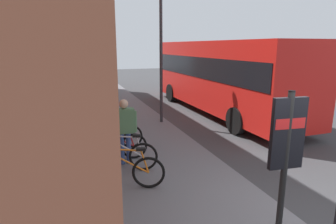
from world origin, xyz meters
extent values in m
plane|color=#38383A|center=(6.00, -1.00, 0.00)|extent=(60.00, 60.00, 0.00)
cube|color=slate|center=(8.00, 1.75, 0.06)|extent=(24.00, 3.50, 0.12)
cube|color=#9E563D|center=(9.00, 3.80, 4.80)|extent=(22.00, 0.60, 9.59)
cube|color=black|center=(2.00, 3.48, 2.40)|extent=(0.90, 0.06, 1.60)
cube|color=black|center=(5.50, 3.48, 2.40)|extent=(0.90, 0.06, 1.60)
cube|color=black|center=(9.00, 3.48, 2.40)|extent=(0.90, 0.06, 1.60)
torus|color=black|center=(2.43, 3.26, 0.48)|extent=(0.30, 0.70, 0.72)
torus|color=black|center=(2.08, 2.27, 0.48)|extent=(0.30, 0.70, 0.72)
cylinder|color=orange|center=(2.25, 2.74, 0.76)|extent=(0.37, 0.97, 0.58)
cylinder|color=orange|center=(2.27, 2.81, 1.00)|extent=(0.32, 0.82, 0.09)
cylinder|color=orange|center=(2.11, 2.34, 0.73)|extent=(0.10, 0.19, 0.51)
cube|color=black|center=(2.13, 2.41, 1.02)|extent=(0.16, 0.22, 0.06)
cylinder|color=orange|center=(2.41, 3.21, 1.08)|extent=(0.46, 0.18, 0.02)
torus|color=black|center=(3.35, 3.14, 0.48)|extent=(0.29, 0.70, 0.72)
torus|color=black|center=(3.00, 2.15, 0.48)|extent=(0.29, 0.70, 0.72)
cylinder|color=silver|center=(3.17, 2.62, 0.76)|extent=(0.37, 0.97, 0.58)
cylinder|color=silver|center=(3.19, 2.69, 1.00)|extent=(0.31, 0.82, 0.09)
cylinder|color=silver|center=(3.03, 2.22, 0.73)|extent=(0.09, 0.19, 0.51)
cube|color=black|center=(3.05, 2.29, 1.02)|extent=(0.16, 0.22, 0.06)
cylinder|color=silver|center=(3.33, 3.09, 1.08)|extent=(0.46, 0.18, 0.02)
torus|color=black|center=(4.03, 3.23, 0.48)|extent=(0.20, 0.72, 0.72)
torus|color=black|center=(3.82, 2.20, 0.48)|extent=(0.20, 0.72, 0.72)
cylinder|color=#B21E1E|center=(3.92, 2.69, 0.76)|extent=(0.24, 1.00, 0.58)
cylinder|color=#B21E1E|center=(3.94, 2.76, 1.00)|extent=(0.20, 0.84, 0.09)
cylinder|color=#B21E1E|center=(3.84, 2.27, 0.73)|extent=(0.07, 0.19, 0.51)
cube|color=black|center=(3.85, 2.35, 1.02)|extent=(0.14, 0.22, 0.06)
cylinder|color=#B21E1E|center=(4.02, 3.18, 1.08)|extent=(0.48, 0.12, 0.02)
torus|color=black|center=(4.95, 3.13, 0.48)|extent=(0.23, 0.71, 0.72)
torus|color=black|center=(4.71, 2.11, 0.48)|extent=(0.23, 0.71, 0.72)
cylinder|color=#267F3F|center=(4.82, 2.59, 0.76)|extent=(0.27, 1.00, 0.58)
cylinder|color=#267F3F|center=(4.84, 2.66, 1.00)|extent=(0.23, 0.84, 0.09)
cylinder|color=#267F3F|center=(4.73, 2.18, 0.73)|extent=(0.08, 0.19, 0.51)
cube|color=black|center=(4.74, 2.25, 1.02)|extent=(0.14, 0.22, 0.06)
cylinder|color=#267F3F|center=(4.94, 3.08, 1.08)|extent=(0.47, 0.14, 0.02)
torus|color=black|center=(5.60, 3.18, 0.48)|extent=(0.22, 0.72, 0.72)
torus|color=black|center=(5.83, 2.16, 0.48)|extent=(0.22, 0.72, 0.72)
cylinder|color=#B21E1E|center=(5.72, 2.65, 0.76)|extent=(0.26, 1.00, 0.58)
cylinder|color=#B21E1E|center=(5.71, 2.72, 1.00)|extent=(0.22, 0.84, 0.09)
cylinder|color=#B21E1E|center=(5.82, 2.23, 0.73)|extent=(0.08, 0.19, 0.51)
cube|color=black|center=(5.80, 2.31, 1.02)|extent=(0.14, 0.22, 0.06)
cylinder|color=#B21E1E|center=(5.62, 3.14, 1.08)|extent=(0.47, 0.13, 0.02)
cylinder|color=black|center=(-0.18, 0.72, 1.32)|extent=(0.10, 0.10, 2.40)
cube|color=black|center=(-0.18, 0.72, 1.87)|extent=(0.13, 0.56, 1.10)
cube|color=red|center=(-0.18, 0.72, 2.03)|extent=(0.14, 0.50, 0.16)
cube|color=red|center=(8.54, -3.00, 1.85)|extent=(10.53, 2.63, 3.00)
cube|color=black|center=(8.54, -3.00, 2.21)|extent=(10.32, 2.67, 0.90)
cylinder|color=black|center=(5.19, -4.24, 0.50)|extent=(1.00, 0.26, 1.00)
cylinder|color=black|center=(5.16, -1.84, 0.50)|extent=(1.00, 0.26, 1.00)
cylinder|color=black|center=(11.91, -4.16, 0.50)|extent=(1.00, 0.26, 1.00)
cylinder|color=black|center=(11.88, -1.76, 0.50)|extent=(1.00, 0.26, 1.00)
cylinder|color=#334C8C|center=(3.57, 2.40, 0.54)|extent=(0.12, 0.12, 0.84)
cylinder|color=#334C8C|center=(3.58, 2.57, 0.54)|extent=(0.12, 0.12, 0.84)
cube|color=#4C724C|center=(3.58, 2.48, 1.28)|extent=(0.25, 0.50, 0.63)
sphere|color=#D8AD8C|center=(3.58, 2.48, 1.72)|extent=(0.23, 0.23, 0.23)
cylinder|color=#4C724C|center=(3.57, 2.21, 1.24)|extent=(0.10, 0.10, 0.56)
cylinder|color=#4C724C|center=(3.58, 2.76, 1.24)|extent=(0.10, 0.10, 0.56)
cylinder|color=#333338|center=(7.29, 0.30, 2.73)|extent=(0.12, 0.12, 5.21)
camera|label=1|loc=(-3.41, 3.73, 3.15)|focal=30.40mm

